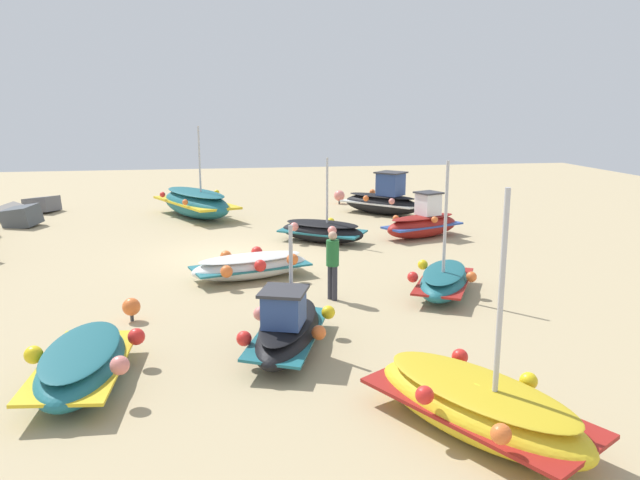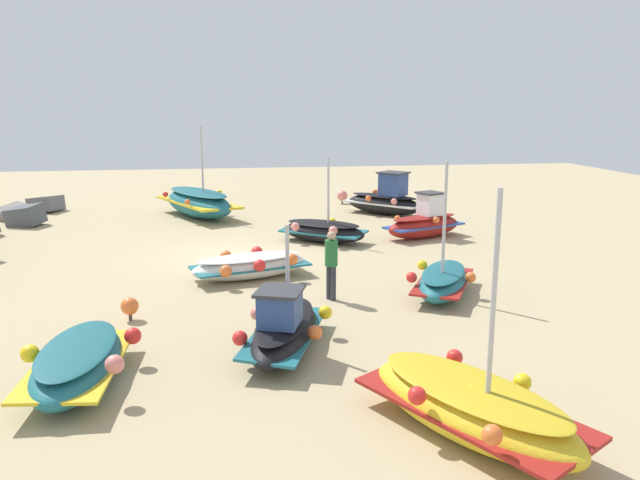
{
  "view_description": "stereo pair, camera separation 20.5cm",
  "coord_description": "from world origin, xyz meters",
  "px_view_note": "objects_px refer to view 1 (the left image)",
  "views": [
    {
      "loc": [
        -19.8,
        0.32,
        4.83
      ],
      "look_at": [
        -2.13,
        -2.64,
        0.9
      ],
      "focal_mm": 35.11,
      "sensor_mm": 36.0,
      "label": 1
    },
    {
      "loc": [
        -19.83,
        0.12,
        4.83
      ],
      "look_at": [
        -2.13,
        -2.64,
        0.9
      ],
      "focal_mm": 35.11,
      "sensor_mm": 36.0,
      "label": 2
    }
  ],
  "objects_px": {
    "fishing_boat_0": "(444,280)",
    "fishing_boat_8": "(288,329)",
    "fishing_boat_3": "(251,266)",
    "fishing_boat_4": "(477,405)",
    "mooring_buoy_1": "(131,307)",
    "fishing_boat_5": "(196,202)",
    "fishing_boat_1": "(83,364)",
    "person_walking": "(333,261)",
    "mooring_buoy_0": "(339,196)",
    "fishing_boat_2": "(423,223)",
    "fishing_boat_7": "(322,231)",
    "fishing_boat_6": "(383,200)"
  },
  "relations": [
    {
      "from": "fishing_boat_0",
      "to": "fishing_boat_8",
      "type": "relative_size",
      "value": 0.98
    },
    {
      "from": "fishing_boat_3",
      "to": "fishing_boat_4",
      "type": "height_order",
      "value": "fishing_boat_4"
    },
    {
      "from": "mooring_buoy_1",
      "to": "fishing_boat_5",
      "type": "bearing_deg",
      "value": -4.73
    },
    {
      "from": "fishing_boat_4",
      "to": "fishing_boat_1",
      "type": "bearing_deg",
      "value": 37.58
    },
    {
      "from": "fishing_boat_8",
      "to": "person_walking",
      "type": "bearing_deg",
      "value": 173.83
    },
    {
      "from": "fishing_boat_1",
      "to": "mooring_buoy_1",
      "type": "height_order",
      "value": "fishing_boat_1"
    },
    {
      "from": "fishing_boat_1",
      "to": "mooring_buoy_1",
      "type": "xyz_separation_m",
      "value": [
        3.25,
        -0.42,
        -0.06
      ]
    },
    {
      "from": "fishing_boat_3",
      "to": "mooring_buoy_1",
      "type": "xyz_separation_m",
      "value": [
        -3.12,
        2.87,
        -0.03
      ]
    },
    {
      "from": "fishing_boat_0",
      "to": "mooring_buoy_0",
      "type": "distance_m",
      "value": 15.1
    },
    {
      "from": "fishing_boat_4",
      "to": "mooring_buoy_1",
      "type": "distance_m",
      "value": 8.21
    },
    {
      "from": "fishing_boat_2",
      "to": "fishing_boat_5",
      "type": "distance_m",
      "value": 10.07
    },
    {
      "from": "fishing_boat_8",
      "to": "fishing_boat_2",
      "type": "bearing_deg",
      "value": 167.44
    },
    {
      "from": "fishing_boat_8",
      "to": "person_walking",
      "type": "height_order",
      "value": "fishing_boat_8"
    },
    {
      "from": "fishing_boat_2",
      "to": "fishing_boat_5",
      "type": "relative_size",
      "value": 0.63
    },
    {
      "from": "fishing_boat_8",
      "to": "mooring_buoy_1",
      "type": "distance_m",
      "value": 4.02
    },
    {
      "from": "fishing_boat_8",
      "to": "mooring_buoy_1",
      "type": "xyz_separation_m",
      "value": [
        2.31,
        3.29,
        -0.12
      ]
    },
    {
      "from": "fishing_boat_7",
      "to": "mooring_buoy_0",
      "type": "bearing_deg",
      "value": -69.47
    },
    {
      "from": "fishing_boat_0",
      "to": "fishing_boat_7",
      "type": "relative_size",
      "value": 1.06
    },
    {
      "from": "fishing_boat_5",
      "to": "fishing_boat_7",
      "type": "xyz_separation_m",
      "value": [
        -5.84,
        -4.53,
        -0.23
      ]
    },
    {
      "from": "fishing_boat_6",
      "to": "fishing_boat_7",
      "type": "bearing_deg",
      "value": -78.58
    },
    {
      "from": "fishing_boat_0",
      "to": "fishing_boat_7",
      "type": "bearing_deg",
      "value": 45.68
    },
    {
      "from": "fishing_boat_1",
      "to": "fishing_boat_4",
      "type": "distance_m",
      "value": 6.66
    },
    {
      "from": "fishing_boat_4",
      "to": "person_walking",
      "type": "relative_size",
      "value": 2.26
    },
    {
      "from": "fishing_boat_3",
      "to": "fishing_boat_6",
      "type": "xyz_separation_m",
      "value": [
        9.49,
        -6.39,
        0.26
      ]
    },
    {
      "from": "fishing_boat_0",
      "to": "fishing_boat_3",
      "type": "xyz_separation_m",
      "value": [
        2.36,
        4.81,
        -0.01
      ]
    },
    {
      "from": "fishing_boat_5",
      "to": "fishing_boat_3",
      "type": "bearing_deg",
      "value": 163.27
    },
    {
      "from": "mooring_buoy_0",
      "to": "mooring_buoy_1",
      "type": "relative_size",
      "value": 1.22
    },
    {
      "from": "fishing_boat_6",
      "to": "person_walking",
      "type": "bearing_deg",
      "value": -64.39
    },
    {
      "from": "fishing_boat_6",
      "to": "fishing_boat_0",
      "type": "bearing_deg",
      "value": -51.18
    },
    {
      "from": "fishing_boat_2",
      "to": "fishing_boat_7",
      "type": "distance_m",
      "value": 3.8
    },
    {
      "from": "fishing_boat_3",
      "to": "fishing_boat_5",
      "type": "bearing_deg",
      "value": -96.85
    },
    {
      "from": "fishing_boat_3",
      "to": "fishing_boat_8",
      "type": "bearing_deg",
      "value": 77.73
    },
    {
      "from": "fishing_boat_1",
      "to": "fishing_boat_5",
      "type": "height_order",
      "value": "fishing_boat_5"
    },
    {
      "from": "fishing_boat_6",
      "to": "mooring_buoy_1",
      "type": "distance_m",
      "value": 15.64
    },
    {
      "from": "fishing_boat_7",
      "to": "mooring_buoy_1",
      "type": "xyz_separation_m",
      "value": [
        -7.43,
        5.63,
        -0.07
      ]
    },
    {
      "from": "fishing_boat_2",
      "to": "person_walking",
      "type": "relative_size",
      "value": 1.91
    },
    {
      "from": "fishing_boat_4",
      "to": "fishing_boat_6",
      "type": "distance_m",
      "value": 18.87
    },
    {
      "from": "fishing_boat_0",
      "to": "fishing_boat_4",
      "type": "xyz_separation_m",
      "value": [
        -6.68,
        1.98,
        0.07
      ]
    },
    {
      "from": "fishing_boat_5",
      "to": "fishing_boat_4",
      "type": "bearing_deg",
      "value": 166.84
    },
    {
      "from": "fishing_boat_1",
      "to": "fishing_boat_2",
      "type": "distance_m",
      "value": 14.65
    },
    {
      "from": "fishing_boat_3",
      "to": "mooring_buoy_1",
      "type": "height_order",
      "value": "fishing_boat_3"
    },
    {
      "from": "person_walking",
      "to": "mooring_buoy_0",
      "type": "relative_size",
      "value": 2.65
    },
    {
      "from": "fishing_boat_5",
      "to": "mooring_buoy_1",
      "type": "xyz_separation_m",
      "value": [
        -13.27,
        1.1,
        -0.3
      ]
    },
    {
      "from": "person_walking",
      "to": "mooring_buoy_0",
      "type": "bearing_deg",
      "value": 47.69
    },
    {
      "from": "fishing_boat_7",
      "to": "person_walking",
      "type": "distance_m",
      "value": 6.71
    },
    {
      "from": "fishing_boat_0",
      "to": "fishing_boat_6",
      "type": "distance_m",
      "value": 11.95
    },
    {
      "from": "fishing_boat_4",
      "to": "fishing_boat_8",
      "type": "xyz_separation_m",
      "value": [
        3.61,
        2.4,
        0.02
      ]
    },
    {
      "from": "fishing_boat_5",
      "to": "fishing_boat_6",
      "type": "bearing_deg",
      "value": -121.28
    },
    {
      "from": "fishing_boat_8",
      "to": "mooring_buoy_0",
      "type": "height_order",
      "value": "fishing_boat_8"
    },
    {
      "from": "fishing_boat_2",
      "to": "fishing_boat_7",
      "type": "height_order",
      "value": "fishing_boat_7"
    }
  ]
}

